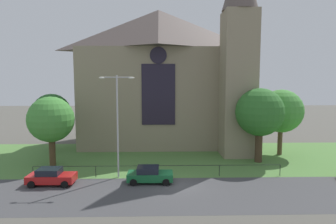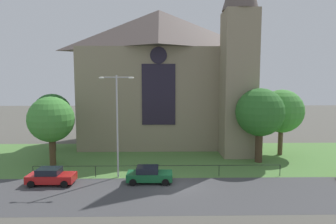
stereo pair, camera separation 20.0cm
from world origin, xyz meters
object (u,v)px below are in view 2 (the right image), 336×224
tree_left_near (51,120)px  parked_car_red (51,176)px  streetlamp_near (117,115)px  parked_car_green (149,175)px  church_building (164,76)px  tree_right_far (282,111)px  tree_right_near (260,113)px  tree_left_far (52,113)px

tree_left_near → parked_car_red: 7.93m
tree_left_near → streetlamp_near: bearing=-28.4°
tree_left_near → parked_car_green: 13.37m
parked_car_red → parked_car_green: 8.98m
church_building → tree_right_far: size_ratio=3.09×
tree_right_near → parked_car_red: tree_right_near is taller
parked_car_red → parked_car_green: same height
church_building → parked_car_green: size_ratio=6.15×
church_building → parked_car_green: bearing=-95.0°
tree_right_near → tree_left_far: 26.72m
tree_left_far → streetlamp_near: streetlamp_near is taller
tree_left_far → parked_car_green: size_ratio=1.84×
streetlamp_near → parked_car_red: 8.20m
streetlamp_near → parked_car_red: bearing=-162.2°
tree_left_far → parked_car_red: 14.40m
tree_right_far → tree_left_far: (-29.99, 2.50, -0.38)m
tree_left_far → streetlamp_near: 15.20m
tree_right_near → church_building: bearing=136.1°
tree_right_near → tree_left_far: tree_right_near is taller
tree_right_far → tree_left_near: (-27.58, -4.18, -0.46)m
church_building → parked_car_red: 22.57m
tree_left_far → streetlamp_near: (10.43, -11.01, 0.93)m
tree_left_near → tree_right_near: bearing=2.0°
tree_right_far → parked_car_red: bearing=-157.8°
tree_left_far → streetlamp_near: bearing=-46.5°
parked_car_red → tree_right_near: bearing=19.1°
church_building → streetlamp_near: (-4.65, -15.68, -4.08)m
parked_car_green → tree_right_far: bearing=32.4°
tree_right_near → tree_left_near: (-23.64, -0.81, -0.64)m
church_building → tree_right_far: church_building is taller
tree_left_near → tree_left_far: size_ratio=1.00×
church_building → tree_left_near: (-12.67, -11.36, -5.09)m
tree_right_near → tree_left_near: bearing=-178.0°
tree_right_far → tree_right_near: 5.18m
church_building → tree_right_near: bearing=-43.9°
church_building → tree_left_far: size_ratio=3.34×
tree_left_near → parked_car_red: size_ratio=1.83×
tree_left_near → parked_car_green: (11.15, -5.89, -4.43)m
parked_car_green → tree_left_near: bearing=153.0°
tree_right_near → tree_left_near: 23.67m
tree_left_far → streetlamp_near: size_ratio=0.78×
tree_left_near → parked_car_red: (2.17, -6.21, -4.43)m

